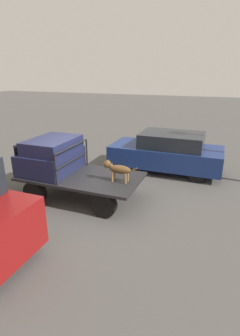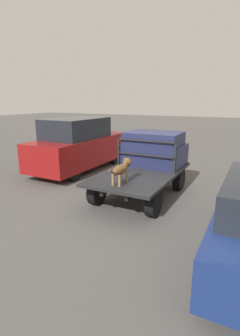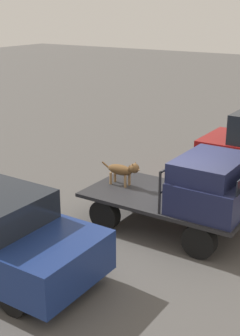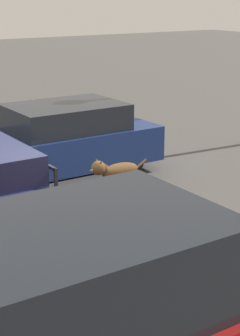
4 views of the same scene
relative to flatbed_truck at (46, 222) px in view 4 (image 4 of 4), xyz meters
The scene contains 5 objects.
ground_plane 0.56m from the flatbed_truck, ahead, with size 80.00×80.00×0.00m, color #514F4C.
flatbed_truck is the anchor object (origin of this frame).
truck_headboard 0.85m from the flatbed_truck, ahead, with size 0.04×1.87×0.91m.
dog 1.34m from the flatbed_truck, behind, with size 1.07×0.25×0.63m.
parked_sedan 3.93m from the flatbed_truck, 120.66° to the right, with size 4.33×1.89×1.56m.
Camera 4 is at (3.34, 7.03, 3.80)m, focal length 60.00 mm.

